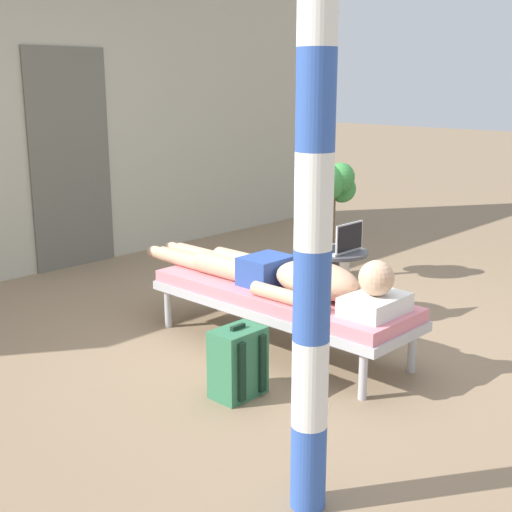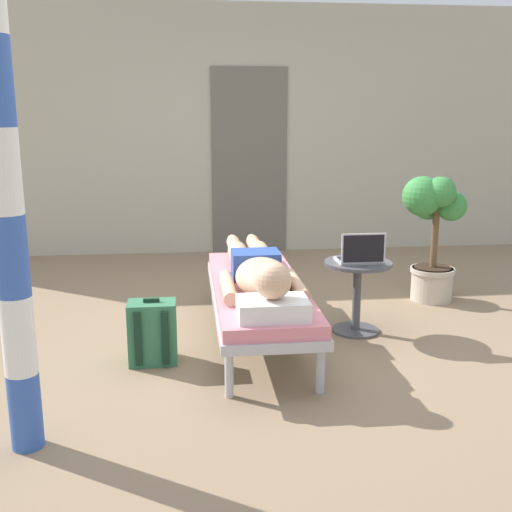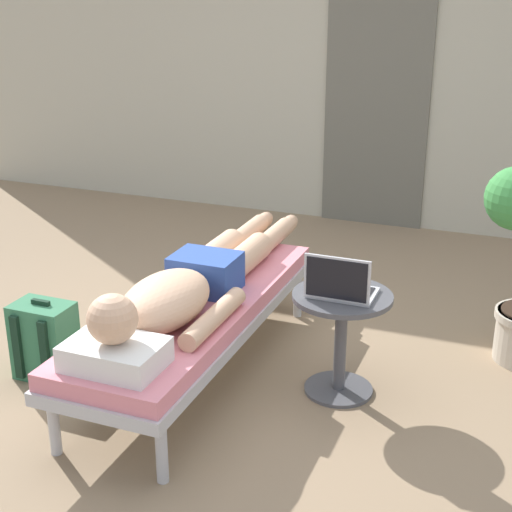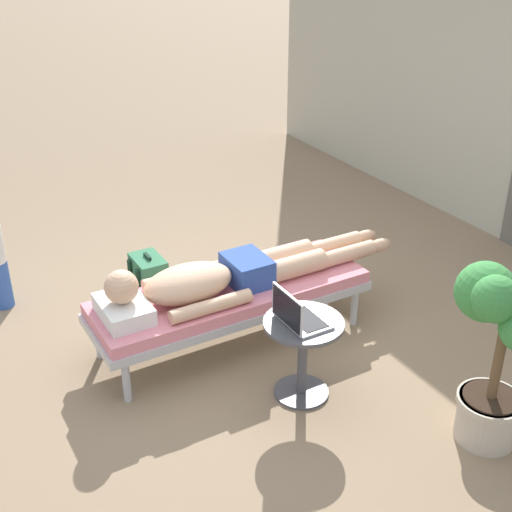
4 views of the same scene
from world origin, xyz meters
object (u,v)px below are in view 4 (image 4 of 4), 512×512
Objects in this scene: person_reclining at (222,277)px; laptop at (297,315)px; side_table at (303,345)px; lounge_chair at (231,297)px; backpack at (150,282)px; potted_plant at (497,341)px.

laptop reaches higher than person_reclining.
side_table is at bearing 12.54° from person_reclining.
laptop is at bearing 8.65° from person_reclining.
backpack reaches higher than lounge_chair.
laptop is 0.73× the size of backpack.
lounge_chair is 6.15× the size of laptop.
potted_plant reaches higher than backpack.
side_table is (0.73, 0.10, 0.01)m from lounge_chair.
person_reclining reaches higher than side_table.
laptop is 1.53m from backpack.
person_reclining is at bearing -171.35° from laptop.
potted_plant reaches higher than side_table.
lounge_chair is at bearing 90.00° from person_reclining.
backpack is (-1.43, -0.35, -0.39)m from laptop.
person_reclining is 2.06× the size of potted_plant.
side_table is 0.23m from laptop.
lounge_chair is 0.77m from laptop.
potted_plant is (2.25, 1.08, 0.44)m from backpack.
backpack is 0.40× the size of potted_plant.
potted_plant is at bearing 39.89° from side_table.
laptop is (0.73, 0.05, 0.24)m from lounge_chair.
lounge_chair is at bearing -153.23° from potted_plant.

